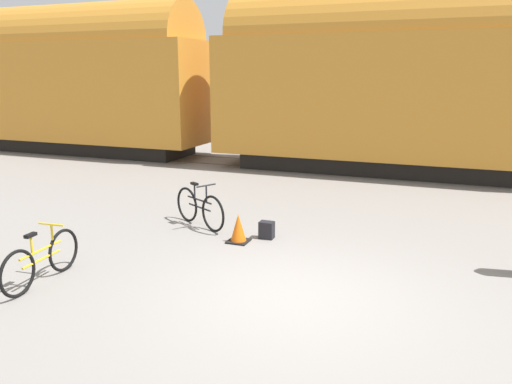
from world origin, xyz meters
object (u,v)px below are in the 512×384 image
at_px(freight_train, 389,77).
at_px(bicycle_yellow, 42,260).
at_px(traffic_cone, 238,229).
at_px(backpack, 267,230).
at_px(bicycle_black, 200,208).

bearing_deg(freight_train, bicycle_yellow, -108.83).
bearing_deg(traffic_cone, backpack, 42.24).
height_order(freight_train, bicycle_black, freight_train).
xyz_separation_m(bicycle_black, backpack, (1.59, -0.24, -0.23)).
bearing_deg(freight_train, backpack, -99.21).
bearing_deg(backpack, traffic_cone, -137.76).
xyz_separation_m(freight_train, bicycle_black, (-2.85, -7.54, -2.65)).
xyz_separation_m(freight_train, traffic_cone, (-1.69, -8.17, -2.80)).
distance_m(backpack, traffic_cone, 0.59).
xyz_separation_m(bicycle_black, bicycle_yellow, (-0.91, -3.48, -0.03)).
height_order(freight_train, backpack, freight_train).
distance_m(bicycle_black, bicycle_yellow, 3.60).
distance_m(bicycle_black, backpack, 1.62).
xyz_separation_m(bicycle_yellow, traffic_cone, (2.06, 2.85, -0.12)).
bearing_deg(traffic_cone, freight_train, 78.28).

